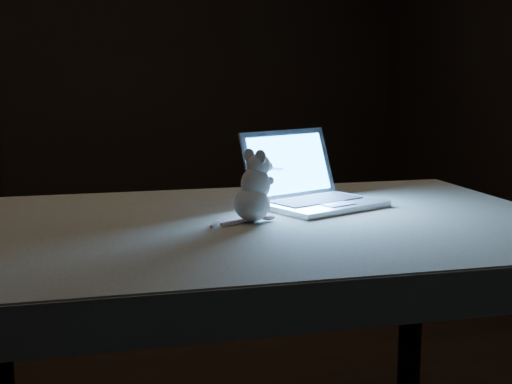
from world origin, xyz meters
name	(u,v)px	position (x,y,z in m)	size (l,w,h in m)	color
back_wall	(89,58)	(0.00, 2.50, 1.30)	(4.50, 0.04, 2.60)	black
table	(249,377)	(-0.21, -0.59, 0.42)	(1.56, 1.00, 0.83)	black
tablecloth	(267,235)	(-0.14, -0.55, 0.79)	(1.66, 1.10, 0.10)	beige
laptop	(323,169)	(0.06, -0.49, 0.95)	(0.32, 0.28, 0.22)	silver
plush_mouse	(252,186)	(-0.20, -0.59, 0.93)	(0.14, 0.14, 0.19)	white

